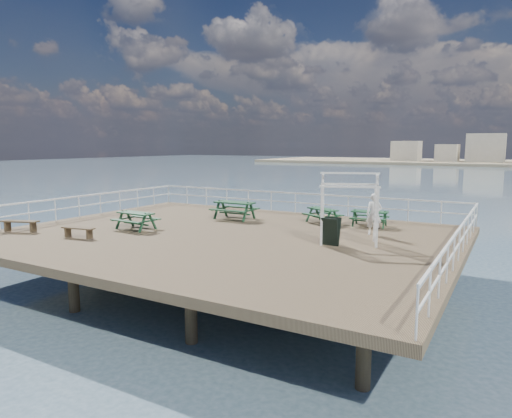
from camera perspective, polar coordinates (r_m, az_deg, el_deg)
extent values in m
cube|color=brown|center=(18.86, -3.91, -3.56)|extent=(18.00, 14.00, 0.30)
plane|color=#415C6D|center=(56.58, 19.21, 1.87)|extent=(300.00, 300.00, 0.00)
cube|color=beige|center=(150.44, 18.35, 6.93)|extent=(8.00, 8.00, 6.00)
cube|color=beige|center=(148.50, 22.91, 6.50)|extent=(6.00, 8.00, 5.00)
cube|color=beige|center=(147.59, 26.82, 6.85)|extent=(10.00, 8.00, 8.00)
cylinder|color=#4E3F28|center=(11.39, 13.28, -18.14)|extent=(0.36, 0.36, 2.10)
cylinder|color=#4E3F28|center=(27.86, -10.47, -2.41)|extent=(0.36, 0.36, 2.10)
cylinder|color=#4E3F28|center=(21.62, 21.71, -5.87)|extent=(0.36, 0.36, 2.10)
cube|color=silver|center=(24.61, 4.95, 1.97)|extent=(17.70, 0.07, 0.07)
cube|color=silver|center=(24.66, 4.94, 0.82)|extent=(17.70, 0.05, 0.05)
cylinder|color=silver|center=(29.47, -10.87, 1.88)|extent=(0.05, 0.05, 1.10)
cube|color=silver|center=(24.67, -21.31, 1.47)|extent=(0.07, 13.70, 0.07)
cube|color=silver|center=(24.73, -21.25, 0.32)|extent=(0.05, 13.70, 0.05)
cube|color=silver|center=(15.64, 24.15, -2.19)|extent=(0.07, 13.70, 0.07)
cube|color=silver|center=(15.73, 24.05, -3.98)|extent=(0.05, 13.70, 0.05)
cylinder|color=silver|center=(9.16, 19.48, -12.11)|extent=(0.05, 0.05, 1.10)
cube|color=#163C24|center=(22.47, -2.71, 0.82)|extent=(1.99, 0.79, 0.07)
cube|color=#163C24|center=(23.07, -1.83, 0.21)|extent=(1.99, 0.29, 0.06)
cube|color=#163C24|center=(21.96, -3.62, -0.20)|extent=(1.99, 0.29, 0.06)
cube|color=#163C24|center=(22.96, -4.45, 0.10)|extent=(0.10, 1.60, 0.07)
cube|color=#163C24|center=(22.09, -0.88, -0.19)|extent=(0.10, 1.60, 0.07)
cube|color=#163C24|center=(23.24, -4.00, 0.06)|extent=(0.09, 0.57, 0.97)
cube|color=#163C24|center=(22.69, -4.91, -0.14)|extent=(0.09, 0.57, 0.97)
cube|color=#163C24|center=(22.38, -0.46, -0.23)|extent=(0.09, 0.57, 0.97)
cube|color=#163C24|center=(21.81, -1.32, -0.44)|extent=(0.09, 0.57, 0.97)
cube|color=#163C24|center=(22.54, -2.70, -0.54)|extent=(1.76, 0.10, 0.07)
cube|color=#163C24|center=(21.53, 8.34, -0.03)|extent=(1.68, 1.28, 0.05)
cube|color=#163C24|center=(21.91, 9.37, -0.58)|extent=(1.49, 0.93, 0.04)
cube|color=#163C24|center=(21.23, 7.25, -0.81)|extent=(1.49, 0.93, 0.04)
cube|color=#163C24|center=(22.07, 7.22, -0.52)|extent=(0.66, 1.15, 0.05)
cube|color=#163C24|center=(21.08, 9.48, -0.97)|extent=(0.66, 1.15, 0.05)
cube|color=#163C24|center=(22.24, 7.74, -0.58)|extent=(0.27, 0.43, 0.77)
cube|color=#163C24|center=(21.91, 6.69, -0.69)|extent=(0.27, 0.43, 0.77)
cube|color=#163C24|center=(21.26, 10.01, -1.02)|extent=(0.27, 0.43, 0.77)
cube|color=#163C24|center=(20.92, 8.94, -1.15)|extent=(0.27, 0.43, 0.77)
cube|color=#163C24|center=(21.59, 8.32, -1.15)|extent=(1.27, 0.72, 0.05)
cube|color=#163C24|center=(21.08, 14.04, -0.33)|extent=(1.65, 0.79, 0.05)
cube|color=#163C24|center=(21.64, 14.25, -0.81)|extent=(1.61, 0.40, 0.04)
cube|color=#163C24|center=(20.60, 13.77, -1.23)|extent=(1.61, 0.40, 0.04)
cube|color=#163C24|center=(21.24, 12.24, -0.96)|extent=(0.21, 1.29, 0.05)
cube|color=#163C24|center=(21.02, 15.80, -1.17)|extent=(0.21, 1.29, 0.05)
cube|color=#163C24|center=(21.50, 12.38, -0.98)|extent=(0.12, 0.46, 0.78)
cube|color=#163C24|center=(20.98, 12.10, -1.19)|extent=(0.12, 0.46, 0.78)
cube|color=#163C24|center=(21.29, 15.89, -1.18)|extent=(0.12, 0.46, 0.78)
cube|color=#163C24|center=(20.77, 15.69, -1.40)|extent=(0.12, 0.46, 0.78)
cube|color=#163C24|center=(21.14, 14.00, -1.49)|extent=(1.42, 0.23, 0.05)
cube|color=#163C24|center=(20.40, -14.82, -0.49)|extent=(1.75, 0.77, 0.06)
cube|color=#163C24|center=(20.82, -13.63, -1.05)|extent=(1.72, 0.34, 0.05)
cube|color=#163C24|center=(20.07, -16.00, -1.47)|extent=(1.72, 0.34, 0.05)
cube|color=#163C24|center=(20.98, -16.10, -1.13)|extent=(0.16, 1.38, 0.06)
cube|color=#163C24|center=(19.93, -13.42, -1.50)|extent=(0.16, 1.38, 0.06)
cube|color=#163C24|center=(21.17, -15.51, -1.15)|extent=(0.10, 0.49, 0.83)
cube|color=#163C24|center=(20.80, -16.69, -1.36)|extent=(0.10, 0.49, 0.83)
cube|color=#163C24|center=(20.13, -12.82, -1.52)|extent=(0.10, 0.49, 0.83)
cube|color=#163C24|center=(19.74, -14.01, -1.75)|extent=(0.10, 0.49, 0.83)
cube|color=#163C24|center=(20.48, -14.78, -1.78)|extent=(1.52, 0.17, 0.06)
cube|color=#4E3F28|center=(21.66, -27.42, -1.37)|extent=(1.65, 0.91, 0.06)
cube|color=#4E3F28|center=(22.07, -28.63, -1.91)|extent=(0.19, 0.35, 0.40)
cube|color=#4E3F28|center=(21.34, -26.09, -2.05)|extent=(0.19, 0.35, 0.40)
cube|color=#4E3F28|center=(19.29, -21.34, -2.23)|extent=(1.46, 0.56, 0.05)
cube|color=#4E3F28|center=(19.68, -22.46, -2.70)|extent=(0.12, 0.31, 0.35)
cube|color=#4E3F28|center=(18.98, -20.10, -2.95)|extent=(0.12, 0.31, 0.35)
cube|color=silver|center=(16.63, 8.20, -0.95)|extent=(0.10, 0.10, 2.12)
cube|color=silver|center=(17.67, 8.35, -0.42)|extent=(0.10, 0.10, 2.12)
cube|color=silver|center=(16.66, 14.90, -1.12)|extent=(0.10, 0.10, 2.12)
cube|color=silver|center=(17.71, 14.65, -0.58)|extent=(0.10, 0.10, 2.12)
cube|color=silver|center=(16.48, 11.66, 2.73)|extent=(2.03, 0.77, 0.07)
cube|color=silver|center=(17.54, 11.60, 3.04)|extent=(2.03, 0.77, 0.07)
cube|color=silver|center=(16.98, 11.67, 4.41)|extent=(2.02, 0.76, 0.06)
cube|color=black|center=(16.68, 9.18, -2.87)|extent=(0.65, 0.29, 1.04)
cube|color=black|center=(16.87, 9.47, -2.76)|extent=(0.65, 0.29, 1.04)
imported|color=white|center=(19.04, 14.54, -0.65)|extent=(0.67, 0.50, 1.69)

